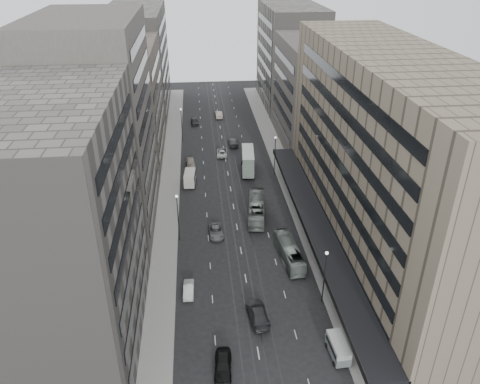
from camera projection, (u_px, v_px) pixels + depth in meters
name	position (u px, v px, depth m)	size (l,w,h in m)	color
ground	(246.00, 283.00, 66.82)	(220.00, 220.00, 0.00)	black
sidewalk_right	(283.00, 168.00, 100.70)	(4.00, 125.00, 0.15)	gray
sidewalk_left	(171.00, 172.00, 98.66)	(4.00, 125.00, 0.15)	gray
department_store	(386.00, 159.00, 68.60)	(19.20, 60.00, 30.00)	#7D705B
building_right_mid	(314.00, 93.00, 108.60)	(15.00, 28.00, 24.00)	#4C4742
building_right_far	(290.00, 57.00, 133.97)	(15.00, 32.00, 28.00)	slate
building_left_a	(59.00, 234.00, 50.89)	(15.00, 28.00, 30.00)	slate
building_left_b	(99.00, 129.00, 73.63)	(15.00, 26.00, 34.00)	#4C4742
building_left_c	(123.00, 104.00, 99.45)	(15.00, 28.00, 25.00)	#695D51
building_left_d	(137.00, 62.00, 127.69)	(15.00, 38.00, 28.00)	slate
lamp_right_near	(325.00, 271.00, 60.80)	(0.44, 0.44, 8.32)	#262628
lamp_right_far	(275.00, 151.00, 95.89)	(0.44, 0.44, 8.32)	#262628
lamp_left_near	(178.00, 212.00, 74.06)	(0.44, 0.44, 8.32)	#262628
lamp_left_far	(181.00, 121.00, 111.79)	(0.44, 0.44, 8.32)	#262628
bus_near	(289.00, 252.00, 71.00)	(2.39, 10.23, 2.85)	gray
bus_far	(257.00, 209.00, 82.27)	(2.67, 11.41, 3.18)	gray
double_decker	(248.00, 161.00, 98.03)	(3.26, 8.80, 4.72)	gray
vw_microbus	(338.00, 348.00, 54.48)	(2.12, 4.30, 2.27)	slate
panel_van	(190.00, 178.00, 92.95)	(2.58, 4.75, 2.89)	beige
sedan_0	(223.00, 365.00, 52.83)	(1.97, 4.88, 1.66)	black
sedan_1	(189.00, 290.00, 64.50)	(1.41, 4.04, 1.33)	silver
sedan_2	(216.00, 231.00, 77.44)	(2.27, 4.93, 1.37)	slate
sedan_3	(258.00, 313.00, 60.11)	(2.41, 5.94, 1.72)	#2B2B2E
sedan_4	(191.00, 163.00, 101.24)	(1.91, 4.74, 1.61)	#9E9583
sedan_5	(222.00, 153.00, 106.34)	(1.50, 4.31, 1.42)	black
sedan_6	(222.00, 152.00, 106.42)	(2.34, 5.08, 1.41)	silver
sedan_7	(233.00, 142.00, 111.78)	(2.17, 5.35, 1.55)	#555557
sedan_8	(195.00, 121.00, 124.58)	(1.86, 4.61, 1.57)	#262629
sedan_9	(219.00, 114.00, 129.49)	(1.78, 5.10, 1.68)	#B4A695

